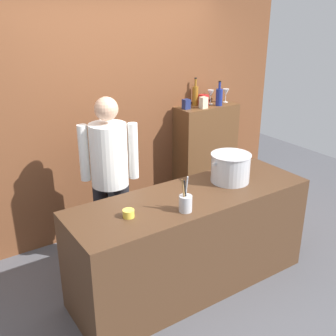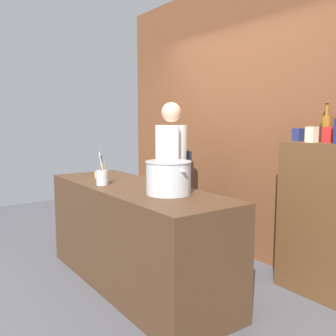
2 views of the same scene
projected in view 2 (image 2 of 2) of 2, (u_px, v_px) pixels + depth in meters
name	position (u px, v px, depth m)	size (l,w,h in m)	color
ground_plane	(135.00, 284.00, 3.42)	(8.00, 8.00, 0.00)	#4C4C51
brick_back_panel	(247.00, 118.00, 4.03)	(4.40, 0.10, 3.00)	brown
prep_counter	(135.00, 236.00, 3.36)	(2.16, 0.70, 0.90)	#472D1C
bar_cabinet	(326.00, 221.00, 3.13)	(0.76, 0.32, 1.29)	brown
chef	(172.00, 168.00, 4.04)	(0.48, 0.41, 1.66)	black
stockpot_large	(168.00, 178.00, 2.94)	(0.42, 0.36, 0.26)	#B7BABF
utensil_crock	(102.00, 177.00, 3.36)	(0.10, 0.10, 0.30)	#B7BABF
butter_jar	(99.00, 175.00, 3.79)	(0.09, 0.09, 0.06)	yellow
wine_bottle_amber	(326.00, 128.00, 3.17)	(0.07, 0.07, 0.32)	#8C5919
spice_tin_cream	(312.00, 135.00, 3.09)	(0.08, 0.08, 0.13)	beige
spice_tin_navy	(298.00, 135.00, 3.28)	(0.07, 0.07, 0.11)	navy
spice_tin_red	(329.00, 135.00, 3.08)	(0.09, 0.09, 0.13)	red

